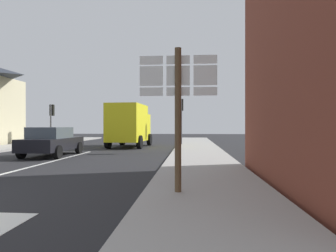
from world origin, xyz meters
name	(u,v)px	position (x,y,z in m)	size (l,w,h in m)	color
ground_plane	(77,155)	(0.00, 10.00, 0.00)	(80.00, 80.00, 0.00)	#232326
sidewalk_right	(200,159)	(6.39, 8.00, 0.07)	(2.88, 44.00, 0.14)	#9E9B96
lane_centre_stripe	(36,166)	(0.00, 6.00, 0.01)	(0.16, 12.00, 0.01)	silver
sedan_far	(52,141)	(-1.09, 9.51, 0.76)	(2.04, 4.24, 1.47)	black
delivery_truck	(129,124)	(1.52, 16.03, 1.65)	(2.71, 5.11, 3.05)	yellow
route_sign_post	(178,104)	(5.70, 1.41, 2.00)	(1.66, 0.14, 3.20)	brown
traffic_light_far_left	(52,115)	(-5.25, 17.86, 2.41)	(0.30, 0.49, 3.26)	#47474C
traffic_light_near_right	(178,105)	(5.25, 11.84, 2.73)	(0.30, 0.49, 3.69)	#47474C
traffic_light_far_right	(181,111)	(5.25, 17.46, 2.67)	(0.30, 0.49, 3.60)	#47474C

